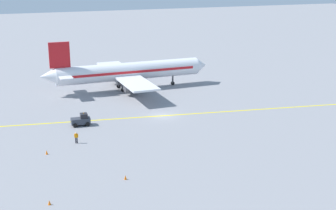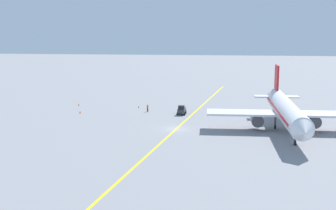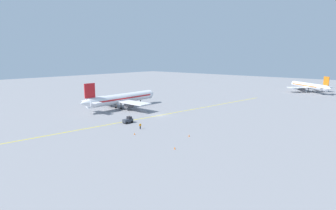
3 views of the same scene
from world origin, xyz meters
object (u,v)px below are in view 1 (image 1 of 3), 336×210
at_px(baggage_tug_dark, 81,120).
at_px(traffic_cone_near_nose, 47,152).
at_px(airplane_at_gate, 128,72).
at_px(ground_crew_worker, 76,137).
at_px(traffic_cone_far_edge, 125,177).
at_px(traffic_cone_by_wingtip, 129,82).
at_px(traffic_cone_mid_apron, 49,202).

height_order(baggage_tug_dark, traffic_cone_near_nose, baggage_tug_dark).
distance_m(airplane_at_gate, ground_crew_worker, 31.50).
xyz_separation_m(traffic_cone_near_nose, traffic_cone_far_edge, (11.34, 7.84, 0.00)).
height_order(baggage_tug_dark, traffic_cone_by_wingtip, baggage_tug_dark).
xyz_separation_m(traffic_cone_mid_apron, traffic_cone_by_wingtip, (-49.65, 23.14, 0.00)).
bearing_deg(traffic_cone_near_nose, traffic_cone_by_wingtip, 148.33).
bearing_deg(baggage_tug_dark, traffic_cone_near_nose, -32.77).
bearing_deg(ground_crew_worker, baggage_tug_dark, 164.30).
bearing_deg(traffic_cone_mid_apron, ground_crew_worker, 160.91).
bearing_deg(baggage_tug_dark, airplane_at_gate, 145.75).
distance_m(baggage_tug_dark, traffic_cone_far_edge, 21.72).
relative_size(traffic_cone_near_nose, traffic_cone_by_wingtip, 1.00).
bearing_deg(ground_crew_worker, traffic_cone_by_wingtip, 152.10).
relative_size(airplane_at_gate, traffic_cone_far_edge, 64.45).
bearing_deg(ground_crew_worker, traffic_cone_far_edge, 13.28).
distance_m(baggage_tug_dark, traffic_cone_by_wingtip, 29.07).
height_order(baggage_tug_dark, traffic_cone_mid_apron, baggage_tug_dark).
relative_size(airplane_at_gate, baggage_tug_dark, 11.54).
height_order(ground_crew_worker, traffic_cone_far_edge, ground_crew_worker).
bearing_deg(traffic_cone_mid_apron, baggage_tug_dark, 161.93).
bearing_deg(baggage_tug_dark, traffic_cone_far_edge, 3.13).
xyz_separation_m(traffic_cone_near_nose, traffic_cone_mid_apron, (14.46, -1.43, 0.00)).
distance_m(airplane_at_gate, traffic_cone_near_nose, 36.24).
bearing_deg(traffic_cone_far_edge, traffic_cone_mid_apron, -71.44).
height_order(airplane_at_gate, traffic_cone_far_edge, airplane_at_gate).
height_order(baggage_tug_dark, ground_crew_worker, baggage_tug_dark).
bearing_deg(traffic_cone_far_edge, ground_crew_worker, -166.72).
relative_size(airplane_at_gate, traffic_cone_by_wingtip, 64.45).
bearing_deg(ground_crew_worker, airplane_at_gate, 150.35).
bearing_deg(traffic_cone_by_wingtip, traffic_cone_mid_apron, -24.99).
distance_m(airplane_at_gate, baggage_tug_dark, 23.95).
xyz_separation_m(traffic_cone_by_wingtip, traffic_cone_far_edge, (46.54, -13.87, 0.00)).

